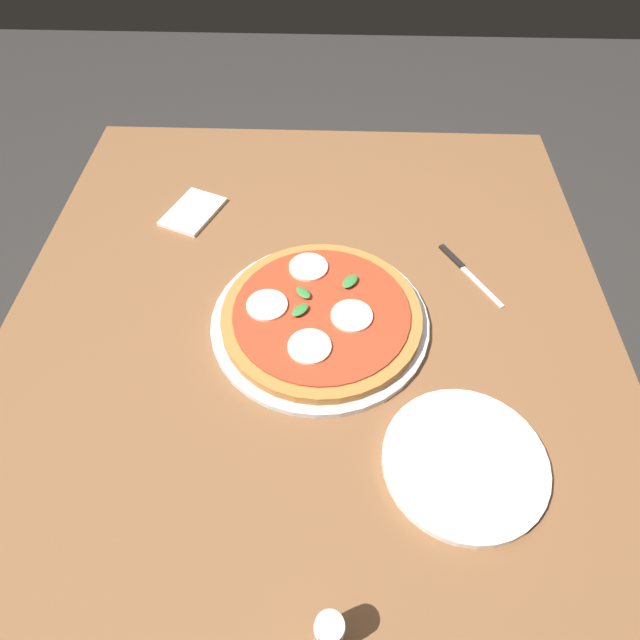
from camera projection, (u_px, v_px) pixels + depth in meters
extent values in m
plane|color=#2D2B28|center=(314.00, 488.00, 1.57)|extent=(6.00, 6.00, 0.00)
cube|color=brown|center=(310.00, 320.00, 0.99)|extent=(1.18, 1.07, 0.04)
cube|color=brown|center=(167.00, 267.00, 1.62)|extent=(0.07, 0.07, 0.74)
cube|color=brown|center=(475.00, 275.00, 1.60)|extent=(0.07, 0.07, 0.74)
cylinder|color=silver|center=(320.00, 321.00, 0.95)|extent=(0.38, 0.38, 0.01)
cylinder|color=#B27033|center=(321.00, 316.00, 0.94)|extent=(0.34, 0.34, 0.02)
cylinder|color=#B7381E|center=(321.00, 312.00, 0.93)|extent=(0.30, 0.30, 0.00)
cylinder|color=beige|center=(310.00, 346.00, 0.88)|extent=(0.07, 0.07, 0.00)
cylinder|color=beige|center=(352.00, 316.00, 0.92)|extent=(0.07, 0.07, 0.00)
cylinder|color=beige|center=(308.00, 267.00, 0.99)|extent=(0.07, 0.07, 0.00)
cylinder|color=beige|center=(267.00, 305.00, 0.93)|extent=(0.07, 0.07, 0.00)
ellipsoid|color=#337F38|center=(300.00, 310.00, 0.92)|extent=(0.04, 0.04, 0.00)
ellipsoid|color=#337F38|center=(303.00, 293.00, 0.95)|extent=(0.04, 0.03, 0.00)
ellipsoid|color=#337F38|center=(350.00, 281.00, 0.96)|extent=(0.04, 0.04, 0.00)
cylinder|color=white|center=(465.00, 462.00, 0.78)|extent=(0.24, 0.24, 0.01)
cube|color=white|center=(193.00, 212.00, 1.14)|extent=(0.15, 0.13, 0.01)
cube|color=black|center=(452.00, 256.00, 1.06)|extent=(0.06, 0.04, 0.01)
cube|color=silver|center=(482.00, 287.00, 1.01)|extent=(0.10, 0.07, 0.00)
cylinder|color=#B2B7AD|center=(329.00, 633.00, 0.62)|extent=(0.04, 0.04, 0.06)
cylinder|color=silver|center=(330.00, 627.00, 0.59)|extent=(0.03, 0.03, 0.01)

